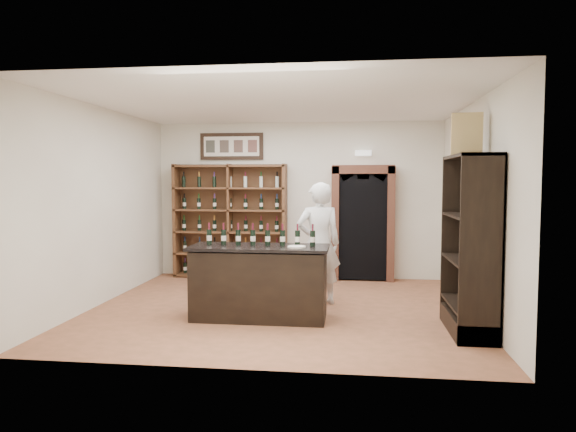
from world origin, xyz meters
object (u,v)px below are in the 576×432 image
at_px(wine_shelf, 231,221).
at_px(side_cabinet, 472,272).
at_px(counter_bottle_0, 209,237).
at_px(shopkeeper, 319,243).
at_px(tasting_counter, 259,283).
at_px(wine_crate, 467,134).

relative_size(wine_shelf, side_cabinet, 1.00).
relative_size(counter_bottle_0, side_cabinet, 0.14).
distance_m(counter_bottle_0, shopkeeper, 1.72).
distance_m(tasting_counter, wine_crate, 3.32).
bearing_deg(wine_shelf, shopkeeper, -46.99).
bearing_deg(wine_shelf, tasting_counter, -69.44).
bearing_deg(counter_bottle_0, wine_shelf, 97.59).
bearing_deg(wine_shelf, wine_crate, -38.62).
bearing_deg(side_cabinet, shopkeeper, 147.63).
bearing_deg(tasting_counter, wine_shelf, 110.56).
height_order(wine_shelf, tasting_counter, wine_shelf).
bearing_deg(shopkeeper, tasting_counter, 37.74).
relative_size(wine_shelf, counter_bottle_0, 7.33).
bearing_deg(side_cabinet, tasting_counter, 173.72).
bearing_deg(side_cabinet, wine_crate, 104.04).
bearing_deg(wine_shelf, counter_bottle_0, -82.41).
height_order(side_cabinet, wine_crate, wine_crate).
relative_size(shopkeeper, wine_crate, 3.50).
relative_size(side_cabinet, shopkeeper, 1.18).
bearing_deg(counter_bottle_0, tasting_counter, -6.33).
bearing_deg(shopkeeper, wine_crate, 137.54).
xyz_separation_m(wine_shelf, side_cabinet, (3.82, -3.23, -0.35)).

